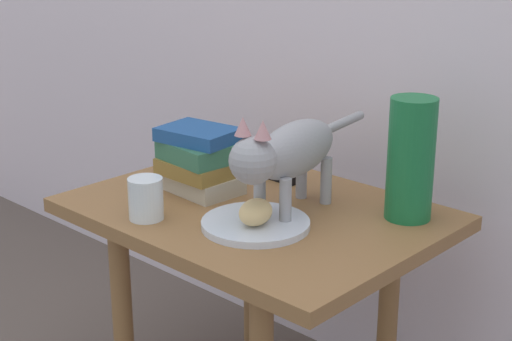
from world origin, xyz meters
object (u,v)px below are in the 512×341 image
object	(u,v)px
green_vase	(411,159)
plate	(256,224)
bread_roll	(256,212)
candle_jar	(146,201)
side_table	(256,242)
tv_remote	(273,173)
book_stack	(199,161)
cat	(288,153)

from	to	relation	value
green_vase	plate	bearing A→B (deg)	-127.38
bread_roll	green_vase	world-z (taller)	green_vase
candle_jar	side_table	bearing A→B (deg)	59.31
side_table	candle_jar	bearing A→B (deg)	-120.69
candle_jar	tv_remote	world-z (taller)	candle_jar
book_stack	plate	bearing A→B (deg)	-16.05
book_stack	candle_jar	size ratio (longest dim) A/B	2.09
side_table	candle_jar	distance (m)	0.26
book_stack	green_vase	size ratio (longest dim) A/B	0.72
plate	green_vase	xyz separation A→B (m)	(0.19, 0.25, 0.12)
green_vase	tv_remote	world-z (taller)	green_vase
bread_roll	tv_remote	size ratio (longest dim) A/B	0.53
bread_roll	tv_remote	bearing A→B (deg)	125.84
plate	green_vase	size ratio (longest dim) A/B	0.86
bread_roll	green_vase	size ratio (longest dim) A/B	0.33
candle_jar	green_vase	bearing A→B (deg)	43.62
book_stack	candle_jar	bearing A→B (deg)	-78.09
plate	cat	xyz separation A→B (m)	(0.00, 0.09, 0.13)
green_vase	candle_jar	xyz separation A→B (m)	(-0.38, -0.36, -0.09)
candle_jar	tv_remote	distance (m)	0.37
tv_remote	side_table	bearing A→B (deg)	-57.74
plate	tv_remote	world-z (taller)	tv_remote
plate	bread_roll	size ratio (longest dim) A/B	2.66
green_vase	cat	bearing A→B (deg)	-139.97
bread_roll	candle_jar	world-z (taller)	candle_jar
cat	bread_roll	bearing A→B (deg)	-84.48
bread_roll	cat	distance (m)	0.14
cat	book_stack	size ratio (longest dim) A/B	2.67
plate	tv_remote	size ratio (longest dim) A/B	1.42
plate	book_stack	bearing A→B (deg)	163.95
cat	candle_jar	xyz separation A→B (m)	(-0.19, -0.21, -0.09)
candle_jar	plate	bearing A→B (deg)	31.12
tv_remote	book_stack	bearing A→B (deg)	-104.64
book_stack	green_vase	xyz separation A→B (m)	(0.42, 0.18, 0.05)
bread_roll	cat	size ratio (longest dim) A/B	0.17
bread_roll	candle_jar	distance (m)	0.23
side_table	candle_jar	world-z (taller)	candle_jar
candle_jar	tv_remote	size ratio (longest dim) A/B	0.57
bread_roll	book_stack	xyz separation A→B (m)	(-0.24, 0.08, 0.03)
plate	green_vase	distance (m)	0.33
green_vase	tv_remote	distance (m)	0.38
plate	book_stack	world-z (taller)	book_stack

